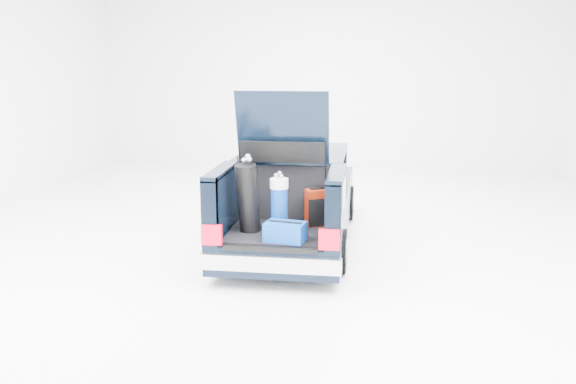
# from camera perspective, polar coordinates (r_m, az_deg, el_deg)

# --- Properties ---
(ground) EXTENTS (14.00, 14.00, 0.00)m
(ground) POSITION_cam_1_polar(r_m,az_deg,el_deg) (9.82, 0.40, -4.62)
(ground) COLOR white
(ground) RESTS_ON ground
(car) EXTENTS (1.87, 4.65, 2.47)m
(car) POSITION_cam_1_polar(r_m,az_deg,el_deg) (9.74, 0.49, -0.66)
(car) COLOR black
(car) RESTS_ON ground
(red_suitcase) EXTENTS (0.38, 0.33, 0.53)m
(red_suitcase) POSITION_cam_1_polar(r_m,az_deg,el_deg) (8.48, 2.79, -1.45)
(red_suitcase) COLOR #651203
(red_suitcase) RESTS_ON car
(black_golf_bag) EXTENTS (0.41, 0.47, 1.04)m
(black_golf_bag) POSITION_cam_1_polar(r_m,az_deg,el_deg) (8.12, -3.78, -0.53)
(black_golf_bag) COLOR black
(black_golf_bag) RESTS_ON car
(blue_golf_bag) EXTENTS (0.28, 0.28, 0.82)m
(blue_golf_bag) POSITION_cam_1_polar(r_m,az_deg,el_deg) (8.15, -0.83, -1.16)
(blue_golf_bag) COLOR black
(blue_golf_bag) RESTS_ON car
(blue_duffel) EXTENTS (0.55, 0.41, 0.27)m
(blue_duffel) POSITION_cam_1_polar(r_m,az_deg,el_deg) (7.79, -0.26, -3.73)
(blue_duffel) COLOR navy
(blue_duffel) RESTS_ON car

